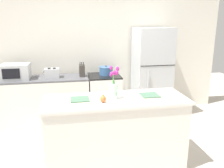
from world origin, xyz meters
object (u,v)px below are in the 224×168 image
object	(u,v)px
plate_setting_left	(80,100)
microwave	(16,72)
knife_block	(82,71)
stove_range	(104,97)
plate_setting_right	(150,96)
toaster	(52,73)
cooking_pot	(106,71)
flower_vase	(113,88)
refrigerator	(152,73)
pear_figurine	(103,99)

from	to	relation	value
plate_setting_left	microwave	xyz separation A→B (m)	(-1.04, 1.60, 0.05)
knife_block	stove_range	bearing A→B (deg)	2.13
plate_setting_right	microwave	size ratio (longest dim) A/B	0.65
plate_setting_left	knife_block	world-z (taller)	knife_block
toaster	cooking_pot	size ratio (longest dim) A/B	1.06
stove_range	plate_setting_right	world-z (taller)	plate_setting_right
stove_range	cooking_pot	distance (m)	0.52
flower_vase	toaster	size ratio (longest dim) A/B	1.50
flower_vase	plate_setting_left	size ratio (longest dim) A/B	1.34
flower_vase	microwave	world-z (taller)	flower_vase
plate_setting_left	knife_block	size ratio (longest dim) A/B	1.16
refrigerator	plate_setting_right	distance (m)	1.72
pear_figurine	plate_setting_right	bearing A→B (deg)	10.63
plate_setting_left	flower_vase	bearing A→B (deg)	-0.69
flower_vase	plate_setting_right	size ratio (longest dim) A/B	1.34
toaster	knife_block	distance (m)	0.55
stove_range	microwave	size ratio (longest dim) A/B	1.84
plate_setting_right	cooking_pot	size ratio (longest dim) A/B	1.19
plate_setting_left	pear_figurine	bearing A→B (deg)	-23.42
stove_range	pear_figurine	world-z (taller)	pear_figurine
stove_range	knife_block	world-z (taller)	knife_block
plate_setting_left	knife_block	xyz separation A→B (m)	(0.13, 1.59, 0.03)
knife_block	toaster	bearing A→B (deg)	179.60
flower_vase	knife_block	xyz separation A→B (m)	(-0.29, 1.59, -0.10)
plate_setting_left	toaster	bearing A→B (deg)	104.74
stove_range	plate_setting_left	world-z (taller)	plate_setting_left
stove_range	flower_vase	world-z (taller)	flower_vase
stove_range	microwave	bearing A→B (deg)	-179.98
cooking_pot	knife_block	bearing A→B (deg)	-173.77
toaster	pear_figurine	bearing A→B (deg)	-68.05
flower_vase	microwave	bearing A→B (deg)	132.21
refrigerator	plate_setting_left	world-z (taller)	refrigerator
toaster	flower_vase	bearing A→B (deg)	-62.39
knife_block	plate_setting_right	bearing A→B (deg)	-64.23
refrigerator	microwave	bearing A→B (deg)	-179.97
plate_setting_right	knife_block	bearing A→B (deg)	115.77
refrigerator	toaster	world-z (taller)	refrigerator
pear_figurine	knife_block	size ratio (longest dim) A/B	0.46
flower_vase	plate_setting_left	world-z (taller)	flower_vase
flower_vase	toaster	xyz separation A→B (m)	(-0.84, 1.60, -0.13)
toaster	cooking_pot	world-z (taller)	cooking_pot
knife_block	microwave	bearing A→B (deg)	179.27
stove_range	refrigerator	distance (m)	1.05
cooking_pot	toaster	bearing A→B (deg)	-177.35
flower_vase	knife_block	bearing A→B (deg)	100.31
microwave	knife_block	size ratio (longest dim) A/B	1.78
refrigerator	cooking_pot	distance (m)	0.91
toaster	stove_range	bearing A→B (deg)	0.70
microwave	toaster	bearing A→B (deg)	-1.02
flower_vase	toaster	bearing A→B (deg)	117.61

